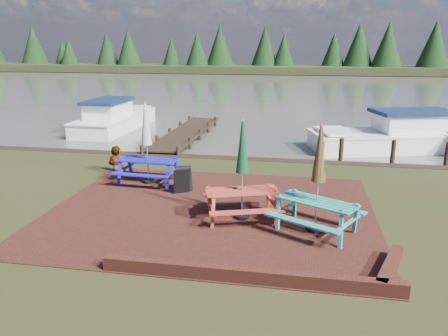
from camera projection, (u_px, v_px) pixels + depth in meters
name	position (u px, v px, depth m)	size (l,w,h in m)	color
ground	(203.00, 225.00, 11.34)	(120.00, 120.00, 0.00)	black
paving	(211.00, 211.00, 12.28)	(9.00, 7.50, 0.02)	#3C1813
brick_wall	(281.00, 274.00, 8.64)	(6.21, 1.79, 0.30)	#4C1E16
water	(281.00, 89.00, 46.36)	(120.00, 60.00, 0.02)	#4A483F
far_treeline	(292.00, 52.00, 72.92)	(120.00, 10.00, 8.10)	black
picnic_table_teal	(317.00, 196.00, 10.70)	(2.55, 2.46, 2.71)	teal
picnic_table_red	(242.00, 186.00, 11.52)	(2.37, 2.24, 2.67)	#B2392D
picnic_table_blue	(147.00, 156.00, 14.55)	(2.06, 1.85, 2.73)	#1819B6
chalkboard	(183.00, 180.00, 13.70)	(0.55, 0.69, 0.82)	black
jetty	(186.00, 133.00, 22.59)	(1.76, 9.08, 1.00)	black
boat_jetty	(114.00, 120.00, 24.88)	(2.48, 6.95, 2.00)	white
boat_near	(396.00, 137.00, 20.16)	(7.90, 4.61, 2.02)	white
person	(116.00, 146.00, 15.88)	(0.71, 0.46, 1.94)	gray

